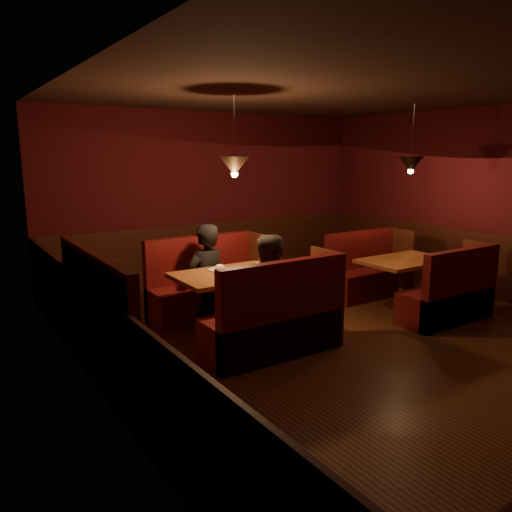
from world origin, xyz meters
TOP-DOWN VIEW (x-y plane):
  - room at (-0.28, 0.05)m, footprint 6.02×7.02m
  - main_table at (-1.11, 0.81)m, footprint 1.46×0.89m
  - main_bench_far at (-1.10, 1.64)m, footprint 1.61×0.57m
  - main_bench_near at (-1.10, -0.02)m, footprint 1.61×0.57m
  - second_table at (1.45, 0.40)m, footprint 1.28×0.82m
  - second_bench_far at (1.48, 1.17)m, footprint 1.41×0.53m
  - second_bench_near at (1.48, -0.36)m, footprint 1.41×0.53m
  - diner_a at (-1.23, 1.39)m, footprint 0.67×0.51m
  - diner_b at (-0.99, 0.19)m, footprint 0.92×0.79m

SIDE VIEW (x-z plane):
  - second_bench_far at x=1.48m, z-range -0.18..0.83m
  - second_bench_near at x=1.48m, z-range -0.18..0.83m
  - main_bench_far at x=-1.10m, z-range -0.20..0.90m
  - main_bench_near at x=-1.10m, z-range -0.20..0.90m
  - second_table at x=1.45m, z-range 0.17..0.89m
  - main_table at x=-1.11m, z-range 0.09..1.12m
  - diner_b at x=-0.99m, z-range 0.00..1.66m
  - diner_a at x=-1.23m, z-range 0.00..1.67m
  - room at x=-0.28m, z-range -0.41..2.51m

